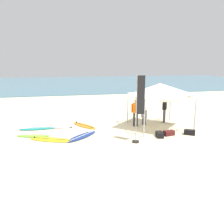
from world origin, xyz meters
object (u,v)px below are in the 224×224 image
surfboard_orange (84,126)px  person_orange (136,111)px  canopy_tent (160,89)px  surfboard_lime (33,136)px  person_black (165,108)px  surfboard_yellow (52,140)px  surfboard_navy (82,136)px  surfboard_teal (37,129)px  banner_flag (138,112)px  person_grey (144,115)px  gear_bag_near_tent (169,133)px  gear_bag_on_sand (190,132)px  surfboard_white (61,127)px  gear_bag_by_pole (160,135)px

surfboard_orange → person_orange: bearing=-13.3°
canopy_tent → surfboard_lime: size_ratio=1.68×
surfboard_lime → person_black: bearing=8.3°
surfboard_yellow → person_black: person_black is taller
surfboard_navy → surfboard_lime: size_ratio=1.13×
canopy_tent → surfboard_teal: bearing=169.2°
person_orange → surfboard_lime: bearing=-173.0°
person_black → banner_flag: banner_flag is taller
surfboard_lime → canopy_tent: bearing=0.5°
surfboard_lime → person_black: person_black is taller
person_black → person_grey: bearing=-171.0°
gear_bag_near_tent → surfboard_yellow: bearing=174.4°
surfboard_lime → gear_bag_near_tent: size_ratio=3.11×
surfboard_teal → surfboard_navy: bearing=-40.6°
surfboard_teal → gear_bag_on_sand: (8.36, -3.09, 0.10)m
surfboard_navy → banner_flag: bearing=-29.7°
canopy_tent → person_black: size_ratio=1.84×
surfboard_yellow → gear_bag_on_sand: bearing=-5.8°
surfboard_white → gear_bag_by_pole: bearing=-31.2°
surfboard_orange → surfboard_lime: size_ratio=1.14×
surfboard_white → gear_bag_near_tent: gear_bag_near_tent is taller
gear_bag_near_tent → surfboard_teal: bearing=157.6°
surfboard_teal → gear_bag_by_pole: 7.26m
person_orange → surfboard_white: bearing=171.3°
gear_bag_near_tent → surfboard_lime: bearing=168.3°
surfboard_teal → surfboard_yellow: size_ratio=0.88×
gear_bag_near_tent → surfboard_white: bearing=152.9°
banner_flag → person_black: bearing=48.3°
gear_bag_by_pole → surfboard_orange: bearing=139.5°
surfboard_navy → surfboard_yellow: (-1.61, -0.21, -0.00)m
banner_flag → surfboard_orange: bearing=121.8°
person_black → surfboard_orange: bearing=176.9°
surfboard_navy → gear_bag_near_tent: 4.76m
surfboard_teal → surfboard_white: bearing=0.7°
gear_bag_near_tent → gear_bag_on_sand: bearing=-6.6°
canopy_tent → person_black: bearing=51.3°
person_black → gear_bag_on_sand: bearing=-86.0°
surfboard_yellow → gear_bag_on_sand: gear_bag_on_sand is taller
surfboard_white → person_grey: (5.27, -0.49, 0.62)m
person_black → canopy_tent: bearing=-128.7°
surfboard_navy → surfboard_teal: size_ratio=0.97×
canopy_tent → surfboard_navy: size_ratio=1.50×
surfboard_navy → surfboard_yellow: bearing=-172.6°
surfboard_white → banner_flag: (3.75, -3.66, 1.54)m
surfboard_navy → surfboard_teal: (-2.48, 2.13, 0.00)m
surfboard_white → person_grey: person_grey is taller
surfboard_navy → surfboard_white: bearing=117.3°
person_orange → gear_bag_near_tent: bearing=-62.4°
surfboard_orange → surfboard_yellow: same height
canopy_tent → gear_bag_near_tent: canopy_tent is taller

